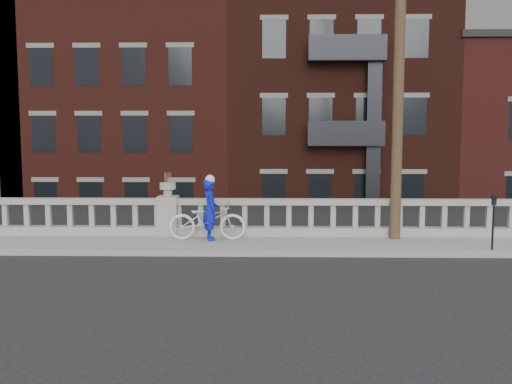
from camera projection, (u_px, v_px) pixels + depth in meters
ground at (136, 276)px, 11.96m from camera, size 120.00×120.00×0.00m
sidewalk at (162, 244)px, 14.93m from camera, size 32.00×2.20×0.15m
balustrade at (168, 218)px, 15.82m from camera, size 28.00×0.34×1.03m
planter_pedestal at (168, 211)px, 15.80m from camera, size 0.55×0.55×1.76m
lower_level at (232, 139)px, 34.60m from camera, size 80.00×44.00×20.80m
utility_pole at (400, 46)px, 14.86m from camera, size 1.60×0.28×10.00m
parking_meter_c at (493, 215)px, 13.81m from camera, size 0.10×0.09×1.36m
bicycle at (207, 220)px, 15.18m from camera, size 2.07×0.78×1.07m
cyclist at (210, 210)px, 15.10m from camera, size 0.53×0.68×1.63m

